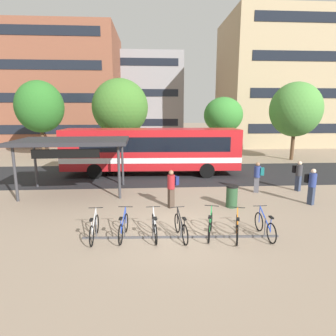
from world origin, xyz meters
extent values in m
plane|color=gray|center=(0.00, 0.00, 0.00)|extent=(200.00, 200.00, 0.00)
cube|color=#232326|center=(0.00, 9.69, 0.00)|extent=(80.00, 7.20, 0.01)
cube|color=red|center=(-0.93, 9.69, 1.85)|extent=(12.07, 2.93, 2.70)
cube|color=white|center=(-0.93, 9.69, 1.20)|extent=(12.10, 2.95, 0.36)
cube|color=black|center=(-6.38, 9.86, 2.98)|extent=(1.07, 2.33, 0.40)
cube|color=black|center=(-6.91, 9.88, 2.12)|extent=(0.15, 2.19, 1.40)
cube|color=black|center=(-0.67, 8.43, 2.25)|extent=(9.84, 0.37, 0.97)
cube|color=black|center=(-0.59, 10.92, 2.25)|extent=(9.84, 0.37, 0.97)
cylinder|color=black|center=(-4.68, 8.65, 0.50)|extent=(1.01, 0.33, 1.00)
cylinder|color=black|center=(-4.61, 10.96, 0.50)|extent=(1.01, 0.33, 1.00)
cylinder|color=black|center=(2.75, 8.42, 0.50)|extent=(1.01, 0.33, 1.00)
cylinder|color=black|center=(2.83, 10.72, 0.50)|extent=(1.01, 0.33, 1.00)
cube|color=#47474C|center=(0.03, -0.59, 0.03)|extent=(6.92, 0.37, 0.06)
cylinder|color=#47474C|center=(-2.94, -0.47, 0.35)|extent=(0.04, 0.04, 0.70)
cylinder|color=#47474C|center=(-1.95, -0.51, 0.35)|extent=(0.04, 0.04, 0.70)
cylinder|color=#47474C|center=(-0.96, -0.55, 0.35)|extent=(0.04, 0.04, 0.70)
cylinder|color=#47474C|center=(0.03, -0.59, 0.35)|extent=(0.04, 0.04, 0.70)
cylinder|color=#47474C|center=(1.02, -0.63, 0.35)|extent=(0.04, 0.04, 0.70)
cylinder|color=#47474C|center=(2.00, -0.67, 0.35)|extent=(0.04, 0.04, 0.70)
cylinder|color=#47474C|center=(2.99, -0.71, 0.35)|extent=(0.04, 0.04, 0.70)
torus|color=black|center=(-3.00, 0.01, 0.35)|extent=(0.05, 0.70, 0.70)
torus|color=black|center=(-2.98, -1.01, 0.35)|extent=(0.05, 0.70, 0.70)
cube|color=#B7BABF|center=(-2.99, -0.48, 0.67)|extent=(0.04, 0.92, 0.58)
cylinder|color=#B7BABF|center=(-2.98, -0.91, 0.62)|extent=(0.03, 0.03, 0.55)
cube|color=black|center=(-2.98, -0.91, 0.88)|extent=(0.10, 0.22, 0.05)
cylinder|color=#B7BABF|center=(-3.00, -0.01, 0.67)|extent=(0.03, 0.03, 0.65)
cylinder|color=black|center=(-3.00, -0.01, 0.98)|extent=(0.52, 0.03, 0.03)
torus|color=black|center=(-1.94, 0.05, 0.35)|extent=(0.11, 0.70, 0.70)
torus|color=black|center=(-2.04, -0.97, 0.35)|extent=(0.11, 0.70, 0.70)
cube|color=#1E3DB2|center=(-1.99, -0.44, 0.67)|extent=(0.12, 0.92, 0.58)
cylinder|color=#1E3DB2|center=(-2.03, -0.87, 0.62)|extent=(0.03, 0.03, 0.55)
cube|color=black|center=(-2.03, -0.87, 0.88)|extent=(0.12, 0.23, 0.05)
cylinder|color=#1E3DB2|center=(-1.94, 0.03, 0.67)|extent=(0.03, 0.03, 0.65)
cylinder|color=black|center=(-1.94, 0.03, 0.98)|extent=(0.52, 0.08, 0.03)
torus|color=black|center=(-0.94, -0.01, 0.35)|extent=(0.10, 0.71, 0.70)
torus|color=black|center=(-0.86, -1.03, 0.35)|extent=(0.10, 0.71, 0.70)
cube|color=#B7BABF|center=(-0.90, -0.50, 0.67)|extent=(0.10, 0.92, 0.58)
cylinder|color=#B7BABF|center=(-0.87, -0.93, 0.62)|extent=(0.03, 0.03, 0.55)
cube|color=black|center=(-0.87, -0.93, 0.88)|extent=(0.12, 0.23, 0.05)
cylinder|color=#B7BABF|center=(-0.94, -0.03, 0.67)|extent=(0.03, 0.03, 0.65)
cylinder|color=black|center=(-0.94, -0.03, 0.98)|extent=(0.52, 0.07, 0.03)
torus|color=black|center=(-0.06, -0.10, 0.35)|extent=(0.16, 0.70, 0.70)
torus|color=black|center=(0.10, -1.11, 0.35)|extent=(0.16, 0.70, 0.70)
cube|color=black|center=(0.02, -0.58, 0.67)|extent=(0.18, 0.91, 0.58)
cylinder|color=black|center=(0.09, -1.01, 0.62)|extent=(0.03, 0.03, 0.55)
cube|color=black|center=(0.09, -1.01, 0.88)|extent=(0.13, 0.23, 0.05)
cylinder|color=black|center=(-0.06, -0.12, 0.67)|extent=(0.04, 0.04, 0.65)
cylinder|color=black|center=(-0.06, -0.12, 0.98)|extent=(0.52, 0.11, 0.03)
torus|color=black|center=(1.22, -0.03, 0.35)|extent=(0.24, 0.69, 0.70)
torus|color=black|center=(0.93, -1.01, 0.35)|extent=(0.24, 0.69, 0.70)
cube|color=#1E7F38|center=(1.08, -0.50, 0.67)|extent=(0.29, 0.89, 0.58)
cylinder|color=#1E7F38|center=(0.96, -0.92, 0.62)|extent=(0.04, 0.04, 0.55)
cube|color=black|center=(0.96, -0.92, 0.88)|extent=(0.16, 0.24, 0.05)
cylinder|color=#1E7F38|center=(1.21, -0.05, 0.67)|extent=(0.04, 0.04, 0.65)
cylinder|color=black|center=(1.21, -0.05, 0.98)|extent=(0.51, 0.17, 0.03)
torus|color=black|center=(2.11, -0.28, 0.35)|extent=(0.24, 0.69, 0.70)
torus|color=black|center=(1.83, -1.26, 0.35)|extent=(0.24, 0.69, 0.70)
cube|color=orange|center=(1.98, -0.75, 0.67)|extent=(0.29, 0.89, 0.58)
cylinder|color=orange|center=(1.85, -1.17, 0.62)|extent=(0.04, 0.04, 0.55)
cube|color=black|center=(1.85, -1.17, 0.88)|extent=(0.16, 0.24, 0.05)
cylinder|color=orange|center=(2.11, -0.30, 0.67)|extent=(0.04, 0.04, 0.65)
cylinder|color=black|center=(2.11, -0.30, 0.98)|extent=(0.51, 0.17, 0.03)
torus|color=black|center=(2.98, -0.16, 0.35)|extent=(0.07, 0.71, 0.70)
torus|color=black|center=(3.03, -1.18, 0.35)|extent=(0.07, 0.71, 0.70)
cube|color=#1E3DB2|center=(3.00, -0.65, 0.67)|extent=(0.07, 0.92, 0.58)
cylinder|color=#1E3DB2|center=(3.02, -1.08, 0.62)|extent=(0.03, 0.03, 0.55)
cube|color=black|center=(3.02, -1.08, 0.88)|extent=(0.11, 0.22, 0.05)
cylinder|color=#1E3DB2|center=(2.98, -0.18, 0.67)|extent=(0.03, 0.03, 0.65)
cylinder|color=black|center=(2.98, -0.18, 0.98)|extent=(0.52, 0.05, 0.03)
cylinder|color=#38383D|center=(-7.61, 4.05, 1.36)|extent=(0.14, 0.14, 2.72)
cylinder|color=#38383D|center=(-2.60, 4.20, 1.36)|extent=(0.14, 0.14, 2.72)
cylinder|color=#38383D|center=(-7.69, 6.77, 1.36)|extent=(0.14, 0.14, 2.72)
cylinder|color=#38383D|center=(-2.68, 6.92, 1.36)|extent=(0.14, 0.14, 2.72)
cube|color=#28282D|center=(-5.15, 5.49, 2.82)|extent=(5.92, 3.70, 0.20)
cube|color=black|center=(-5.10, 3.97, 2.37)|extent=(3.21, 0.18, 0.44)
cube|color=#565660|center=(4.78, 4.82, 0.43)|extent=(0.31, 0.28, 0.86)
cylinder|color=navy|center=(4.78, 4.82, 1.17)|extent=(0.44, 0.44, 0.61)
sphere|color=#936B4C|center=(4.78, 4.82, 1.58)|extent=(0.22, 0.22, 0.22)
cube|color=#197075|center=(5.03, 4.73, 1.20)|extent=(0.27, 0.33, 0.40)
cube|color=#2D3851|center=(6.62, 2.64, 0.44)|extent=(0.29, 0.32, 0.88)
cylinder|color=navy|center=(6.62, 2.64, 1.20)|extent=(0.45, 0.45, 0.64)
sphere|color=beige|center=(6.62, 2.64, 1.63)|extent=(0.22, 0.22, 0.22)
cube|color=black|center=(6.50, 2.87, 1.23)|extent=(0.33, 0.28, 0.40)
cube|color=#2D3851|center=(7.21, 4.97, 0.44)|extent=(0.29, 0.32, 0.88)
cylinder|color=#333338|center=(7.21, 4.97, 1.17)|extent=(0.46, 0.46, 0.60)
sphere|color=beige|center=(7.21, 4.97, 1.58)|extent=(0.22, 0.22, 0.22)
cube|color=black|center=(7.10, 5.20, 1.20)|extent=(0.33, 0.29, 0.40)
cube|color=#47382D|center=(-0.08, 2.60, 0.46)|extent=(0.33, 0.30, 0.91)
cylinder|color=maroon|center=(-0.08, 2.60, 1.23)|extent=(0.47, 0.47, 0.64)
sphere|color=#936B4C|center=(-0.08, 2.60, 1.66)|extent=(0.22, 0.22, 0.22)
cube|color=navy|center=(0.14, 2.74, 1.26)|extent=(0.30, 0.33, 0.40)
cylinder|color=#284C2D|center=(2.74, 2.54, 0.47)|extent=(0.52, 0.52, 0.95)
cylinder|color=black|center=(2.74, 2.54, 0.99)|extent=(0.55, 0.55, 0.08)
cylinder|color=brown|center=(11.99, 15.08, 1.25)|extent=(0.32, 0.32, 2.50)
ellipsoid|color=#4C8E3D|center=(11.99, 15.08, 4.54)|extent=(4.51, 4.51, 4.80)
cylinder|color=brown|center=(-11.44, 18.29, 1.37)|extent=(0.32, 0.32, 2.75)
ellipsoid|color=#2D7028|center=(-11.44, 18.29, 4.82)|extent=(4.45, 4.45, 4.87)
cylinder|color=brown|center=(5.77, 16.28, 1.34)|extent=(0.32, 0.32, 2.67)
ellipsoid|color=#388433|center=(5.77, 16.28, 4.06)|extent=(3.57, 3.57, 3.25)
cylinder|color=brown|center=(-3.72, 17.01, 1.28)|extent=(0.32, 0.32, 2.55)
ellipsoid|color=#427A2D|center=(-3.72, 17.01, 4.75)|extent=(5.12, 5.12, 5.18)
cube|color=brown|center=(-15.60, 31.24, 7.45)|extent=(20.60, 11.74, 14.90)
cube|color=black|center=(-15.60, 25.34, 2.23)|extent=(18.13, 0.06, 1.10)
cube|color=black|center=(-15.60, 25.34, 5.96)|extent=(18.13, 0.06, 1.10)
cube|color=black|center=(-15.60, 25.34, 9.68)|extent=(18.13, 0.06, 1.10)
cube|color=black|center=(-15.60, 25.34, 13.41)|extent=(18.13, 0.06, 1.10)
cube|color=tan|center=(21.27, 27.94, 8.04)|extent=(24.74, 10.93, 16.09)
cube|color=gray|center=(-3.11, 41.48, 6.72)|extent=(14.78, 13.51, 13.44)
cube|color=black|center=(-3.11, 34.70, 2.69)|extent=(13.01, 0.06, 1.10)
cube|color=black|center=(-3.11, 34.70, 7.17)|extent=(13.01, 0.06, 1.10)
cube|color=black|center=(-3.11, 34.70, 11.65)|extent=(13.01, 0.06, 1.10)
camera|label=1|loc=(-1.02, -9.80, 4.38)|focal=30.14mm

